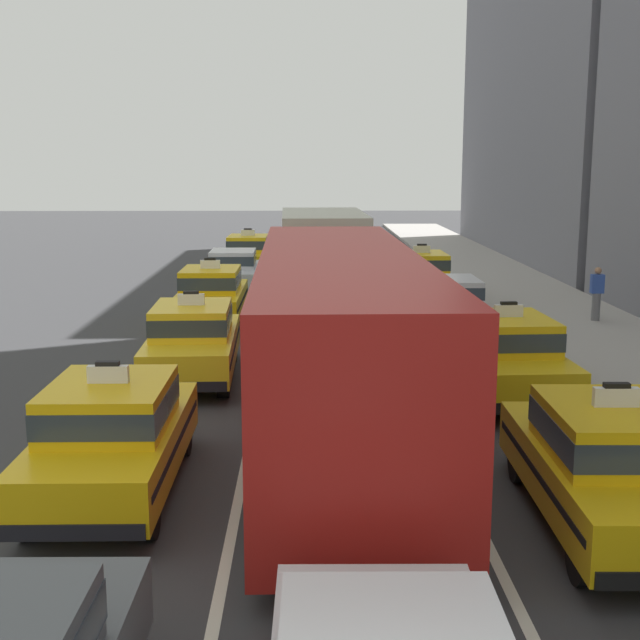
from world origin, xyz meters
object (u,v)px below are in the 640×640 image
Objects in this scene: taxi_left_fourth at (211,295)px; box_truck_center_third at (322,262)px; sedan_left_fifth at (233,270)px; taxi_right_third at (505,354)px; taxi_left_second at (113,434)px; taxi_right_fifth at (421,275)px; taxi_right_second at (609,463)px; pedestrian_near_crosswalk at (597,294)px; sedan_right_fourth at (448,304)px; taxi_left_third at (193,340)px; taxi_left_sixth at (248,254)px; bus_center_second at (338,337)px.

taxi_left_fourth is 3.37m from box_truck_center_third.
taxi_right_third is at bearing -64.17° from sedan_left_fifth.
taxi_right_fifth is (6.67, 16.81, 0.00)m from taxi_left_second.
taxi_right_second reaches higher than pedestrian_near_crosswalk.
sedan_right_fourth is 2.77× the size of pedestrian_near_crosswalk.
taxi_right_second is at bearing -50.57° from taxi_left_third.
taxi_left_fourth is at bearing 130.82° from taxi_right_third.
pedestrian_near_crosswalk is at bearing -46.44° from taxi_left_sixth.
bus_center_second is 15.09m from taxi_right_fifth.
taxi_right_third is (3.50, -8.20, -0.90)m from box_truck_center_third.
taxi_left_fourth is 10.97m from taxi_left_sixth.
pedestrian_near_crosswalk is at bearing 47.88° from taxi_left_second.
bus_center_second is 2.42× the size of taxi_right_third.
taxi_left_fourth is 15.42m from taxi_right_second.
pedestrian_near_crosswalk is (7.91, -0.78, -0.85)m from box_truck_center_third.
bus_center_second is 1.60× the size of box_truck_center_third.
taxi_right_fifth is (6.51, -1.66, 0.03)m from sedan_left_fifth.
taxi_left_fourth is 7.84m from taxi_right_fifth.
sedan_left_fifth is 12.58m from pedestrian_near_crosswalk.
box_truck_center_third is (3.23, 13.09, 0.90)m from taxi_left_second.
taxi_right_second is (6.58, -13.94, 0.00)m from taxi_left_fourth.
taxi_left_fourth reaches higher than sedan_left_fifth.
pedestrian_near_crosswalk is (10.85, 5.92, 0.05)m from taxi_left_third.
box_truck_center_third is at bearing 113.11° from taxi_right_third.
taxi_left_second is at bearing -146.90° from bus_center_second.
sedan_left_fifth is 1.00× the size of sedan_right_fourth.
taxi_left_sixth reaches higher than pedestrian_near_crosswalk.
taxi_left_fourth reaches higher than pedestrian_near_crosswalk.
sedan_right_fourth is at bearing 69.42° from bus_center_second.
box_truck_center_third is at bearing 90.21° from bus_center_second.
sedan_left_fifth is 0.94× the size of taxi_left_sixth.
taxi_right_second is at bearing -75.96° from taxi_left_sixth.
taxi_right_third is 1.01× the size of taxi_right_fifth.
taxi_right_third reaches higher than sedan_left_fifth.
taxi_right_third is (0.14, 6.16, 0.00)m from taxi_right_second.
bus_center_second reaches higher than taxi_left_second.
bus_center_second is 10.96m from box_truck_center_third.
bus_center_second reaches higher than sedan_right_fourth.
box_truck_center_third reaches higher than sedan_left_fifth.
taxi_left_second and taxi_right_second have the same top height.
bus_center_second is at bearing -110.58° from sedan_right_fourth.
taxi_right_third is 8.63m from pedestrian_near_crosswalk.
bus_center_second is 12.90m from pedestrian_near_crosswalk.
taxi_left_fourth is 6.81m from sedan_right_fourth.
taxi_right_fifth is (0.08, 18.07, 0.00)m from taxi_right_second.
sedan_right_fourth is at bearing -164.37° from pedestrian_near_crosswalk.
taxi_right_fifth is 2.95× the size of pedestrian_near_crosswalk.
taxi_right_fifth reaches higher than sedan_left_fifth.
taxi_right_second and taxi_right_third have the same top height.
taxi_left_second is 0.99× the size of taxi_left_third.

